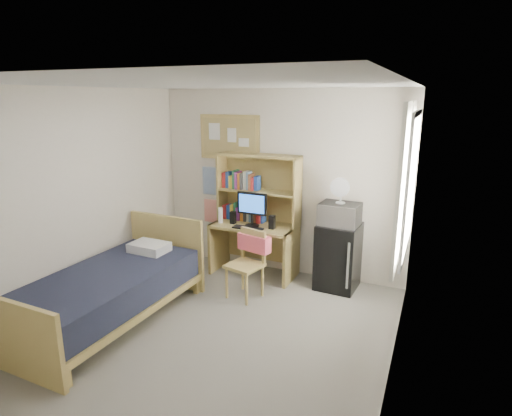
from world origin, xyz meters
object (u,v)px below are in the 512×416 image
at_px(mini_fridge, 338,256).
at_px(bed, 108,297).
at_px(speaker_left, 233,218).
at_px(desk, 254,250).
at_px(desk_chair, 244,265).
at_px(speaker_right, 272,222).
at_px(bulletin_board, 230,137).
at_px(desk_fan, 341,192).
at_px(microwave, 340,214).
at_px(monitor, 252,210).

bearing_deg(mini_fridge, bed, -134.60).
relative_size(mini_fridge, speaker_left, 5.04).
xyz_separation_m(desk, desk_chair, (0.18, -0.72, 0.07)).
relative_size(desk_chair, speaker_left, 4.99).
relative_size(desk_chair, speaker_right, 4.68).
xyz_separation_m(bulletin_board, desk_fan, (1.71, -0.28, -0.60)).
bearing_deg(bulletin_board, desk_fan, -9.39).
height_order(bulletin_board, desk, bulletin_board).
distance_m(bed, speaker_left, 2.03).
relative_size(microwave, desk_fan, 1.64).
bearing_deg(bed, mini_fridge, 43.80).
xyz_separation_m(mini_fridge, speaker_left, (-1.50, -0.09, 0.39)).
bearing_deg(desk_chair, microwave, 50.32).
bearing_deg(mini_fridge, speaker_left, -172.81).
bearing_deg(monitor, bulletin_board, 146.41).
distance_m(desk_chair, monitor, 0.87).
height_order(desk_chair, microwave, microwave).
bearing_deg(desk_fan, speaker_left, -173.57).
distance_m(desk, speaker_left, 0.55).
bearing_deg(desk, speaker_right, -11.31).
relative_size(bed, microwave, 4.37).
xyz_separation_m(mini_fridge, bed, (-2.17, -1.93, -0.14)).
height_order(mini_fridge, microwave, microwave).
distance_m(desk, bed, 2.13).
relative_size(desk, speaker_right, 6.34).
height_order(mini_fridge, monitor, monitor).
xyz_separation_m(desk_chair, speaker_right, (0.11, 0.65, 0.40)).
distance_m(speaker_left, speaker_right, 0.60).
bearing_deg(monitor, bed, -116.38).
bearing_deg(mini_fridge, desk, -174.44).
bearing_deg(monitor, mini_fridge, 6.13).
height_order(mini_fridge, speaker_left, speaker_left).
height_order(bulletin_board, microwave, bulletin_board).
bearing_deg(microwave, desk, -175.39).
relative_size(bulletin_board, desk_fan, 3.11).
relative_size(desk_chair, desk_fan, 2.89).
bearing_deg(desk_fan, mini_fridge, 90.00).
bearing_deg(desk_chair, bulletin_board, 138.54).
bearing_deg(bed, bulletin_board, 80.39).
bearing_deg(monitor, desk_chair, -72.82).
relative_size(desk, mini_fridge, 1.34).
bearing_deg(bulletin_board, speaker_left, -59.01).
relative_size(bulletin_board, microwave, 1.90).
height_order(speaker_left, desk_fan, desk_fan).
height_order(bulletin_board, monitor, bulletin_board).
relative_size(monitor, desk_fan, 1.53).
relative_size(speaker_right, microwave, 0.38).
distance_m(bed, microwave, 2.98).
xyz_separation_m(desk, speaker_left, (-0.30, -0.05, 0.46)).
bearing_deg(bulletin_board, speaker_right, -24.38).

